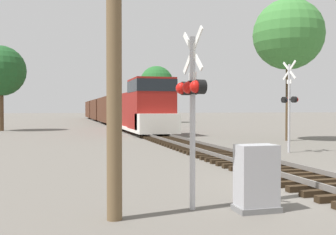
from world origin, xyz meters
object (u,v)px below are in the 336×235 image
at_px(crossing_signal_far, 289,102).
at_px(crossing_signal_near, 191,97).
at_px(freight_train, 108,110).
at_px(tree_mid_background, 0,71).
at_px(tree_far_right, 288,35).
at_px(tree_deep_background, 157,83).
at_px(relay_cabinet, 256,179).

bearing_deg(crossing_signal_far, crossing_signal_near, 129.49).
xyz_separation_m(freight_train, crossing_signal_far, (3.88, -43.63, 0.51)).
xyz_separation_m(crossing_signal_near, tree_mid_background, (-8.44, 33.45, 3.44)).
distance_m(tree_far_right, tree_deep_background, 36.60).
bearing_deg(tree_deep_background, tree_mid_background, -137.28).
height_order(crossing_signal_near, tree_deep_background, tree_deep_background).
relative_size(crossing_signal_far, relay_cabinet, 3.21).
height_order(crossing_signal_near, relay_cabinet, crossing_signal_near).
bearing_deg(crossing_signal_near, tree_deep_background, 160.25).
bearing_deg(freight_train, tree_mid_background, -123.35).
distance_m(freight_train, crossing_signal_near, 52.90).
bearing_deg(tree_mid_background, crossing_signal_near, -75.84).
distance_m(crossing_signal_near, tree_far_right, 20.21).
bearing_deg(tree_far_right, crossing_signal_far, -121.60).
distance_m(crossing_signal_near, crossing_signal_far, 12.20).
xyz_separation_m(freight_train, tree_far_right, (7.82, -37.22, 5.14)).
xyz_separation_m(crossing_signal_near, tree_deep_background, (11.74, 52.09, 3.82)).
relative_size(freight_train, tree_mid_background, 8.16).
relative_size(tree_far_right, tree_deep_background, 1.07).
bearing_deg(freight_train, crossing_signal_near, -94.61).
bearing_deg(tree_mid_background, tree_far_right, -41.19).
bearing_deg(tree_far_right, relay_cabinet, -124.01).
height_order(crossing_signal_far, tree_far_right, tree_far_right).
height_order(tree_far_right, tree_deep_background, tree_far_right).
distance_m(tree_mid_background, tree_deep_background, 27.47).
bearing_deg(tree_far_right, freight_train, 101.86).
xyz_separation_m(crossing_signal_near, tree_far_right, (12.07, 15.50, 4.74)).
relative_size(relay_cabinet, tree_mid_background, 0.17).
height_order(crossing_signal_far, tree_mid_background, tree_mid_background).
distance_m(crossing_signal_near, tree_mid_background, 34.67).
xyz_separation_m(tree_mid_background, tree_deep_background, (20.18, 18.63, 0.38)).
distance_m(freight_train, tree_deep_background, 8.62).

